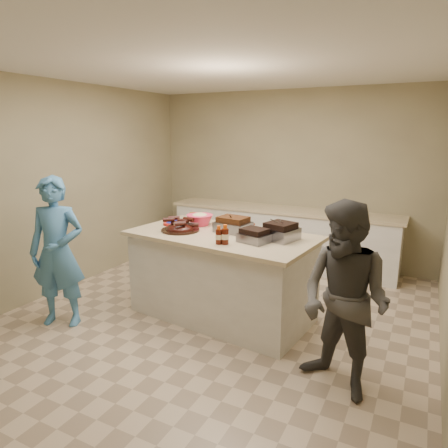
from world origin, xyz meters
The scene contains 20 objects.
room centered at (0.00, 0.00, 0.00)m, with size 4.50×5.00×2.70m, color #978C68, non-canonical shape.
back_counter centered at (0.00, 2.20, 0.45)m, with size 3.60×0.64×0.90m, color silver, non-canonical shape.
island centered at (0.03, 0.14, 0.00)m, with size 2.04×1.07×0.97m, color silver, non-canonical shape.
rib_platter centered at (-0.45, 0.05, 0.97)m, with size 0.43×0.43×0.17m, color #3C110B, non-canonical shape.
pulled_pork_tray centered at (0.10, 0.28, 0.97)m, with size 0.37×0.28×0.11m, color #47230F.
brisket_tray centered at (0.47, 0.00, 0.97)m, with size 0.29×0.24×0.09m, color black.
roasting_pan centered at (0.68, 0.21, 0.97)m, with size 0.31×0.31×0.12m, color gray.
coleslaw_bowl centered at (-0.41, 0.40, 0.97)m, with size 0.32×0.32×0.22m, color #F7325D, non-canonical shape.
sausage_plate centered at (0.12, 0.39, 0.97)m, with size 0.32×0.32×0.05m, color silver.
mac_cheese_dish centered at (0.62, 0.49, 0.97)m, with size 0.27×0.20×0.07m, color orange.
bbq_bottle_a centered at (0.25, -0.21, 0.97)m, with size 0.07×0.07×0.20m, color #401108.
bbq_bottle_b centered at (0.19, -0.23, 0.97)m, with size 0.06×0.06×0.19m, color #401108.
mustard_bottle centered at (-0.03, 0.23, 0.97)m, with size 0.05×0.05×0.12m, color #F8B30D.
sauce_bowl centered at (-0.04, 0.45, 0.97)m, with size 0.15×0.05×0.15m, color silver.
plate_stack_large centered at (-0.76, 0.36, 0.97)m, with size 0.22×0.22×0.03m, color #A11812.
plate_stack_small centered at (-0.72, 0.25, 0.97)m, with size 0.19×0.19×0.03m, color #A11812.
plastic_cup centered at (-0.61, 0.59, 0.97)m, with size 0.10×0.10×0.10m, color #845406.
basket_stack centered at (-0.08, 0.53, 0.97)m, with size 0.22×0.17×0.11m, color #A11812.
guest_blue centered at (-1.45, -0.81, 0.00)m, with size 0.59×1.62×0.39m, color #4583B8.
guest_gray centered at (1.50, -0.62, 0.00)m, with size 0.76×1.56×0.59m, color #4D4A45.
Camera 1 is at (1.99, -3.61, 2.06)m, focal length 32.00 mm.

